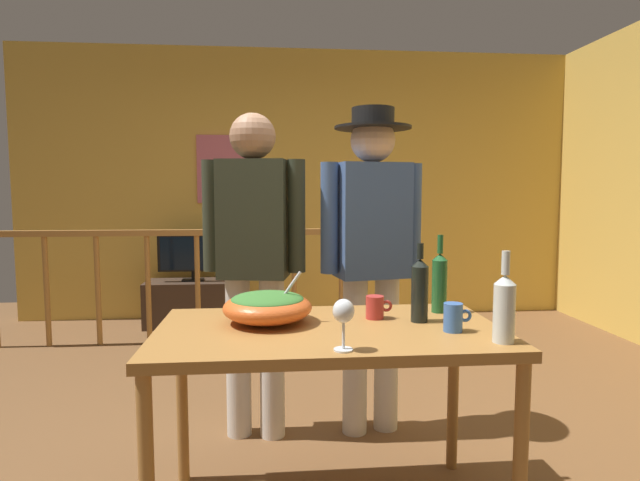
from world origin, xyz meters
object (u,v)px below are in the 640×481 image
salad_bowl (268,306)px  person_standing_right (372,242)px  stair_railing (250,270)px  serving_table (329,348)px  wine_bottle_clear (504,306)px  tv_console (194,303)px  wine_bottle_dark (420,289)px  flat_screen_tv (192,254)px  wine_glass (344,314)px  mug_blue (454,317)px  person_standing_left (254,250)px  framed_picture (228,169)px  wine_bottle_green (440,281)px  mug_red (375,307)px

salad_bowl → person_standing_right: (0.54, 0.65, 0.19)m
stair_railing → serving_table: size_ratio=2.57×
stair_railing → person_standing_right: person_standing_right is taller
person_standing_right → wine_bottle_clear: bearing=94.6°
tv_console → wine_bottle_dark: size_ratio=2.85×
flat_screen_tv → wine_glass: bearing=-73.7°
stair_railing → tv_console: (-0.57, 0.59, -0.41)m
mug_blue → person_standing_left: bearing=132.0°
salad_bowl → framed_picture: bearing=97.2°
wine_bottle_clear → wine_bottle_green: (-0.08, 0.46, 0.01)m
wine_bottle_clear → mug_blue: size_ratio=2.99×
wine_bottle_dark → mug_red: wine_bottle_dark is taller
serving_table → mug_red: 0.27m
stair_railing → person_standing_left: 1.82m
tv_console → wine_bottle_green: 3.33m
wine_bottle_green → person_standing_right: bearing=109.6°
serving_table → mug_red: (0.20, 0.12, 0.13)m
serving_table → wine_bottle_clear: 0.66m
framed_picture → wine_bottle_green: 3.45m
flat_screen_tv → person_standing_left: 2.45m
framed_picture → tv_console: (-0.32, -0.29, -1.30)m
mug_blue → wine_bottle_dark: bearing=118.6°
tv_console → person_standing_right: size_ratio=0.52×
flat_screen_tv → tv_console: bearing=90.0°
wine_bottle_green → wine_bottle_clear: bearing=-80.4°
wine_bottle_dark → person_standing_left: size_ratio=0.19×
salad_bowl → person_standing_left: (-0.07, 0.65, 0.15)m
framed_picture → wine_bottle_dark: size_ratio=2.14×
flat_screen_tv → person_standing_left: person_standing_left is taller
person_standing_left → person_standing_right: size_ratio=0.98×
wine_glass → wine_bottle_clear: size_ratio=0.54×
serving_table → wine_bottle_dark: wine_bottle_dark is taller
serving_table → mug_red: mug_red is taller
serving_table → wine_glass: (0.02, -0.30, 0.20)m
serving_table → person_standing_left: size_ratio=0.78×
serving_table → mug_blue: size_ratio=12.36×
wine_glass → person_standing_left: size_ratio=0.10×
wine_bottle_dark → person_standing_left: 0.97m
serving_table → mug_blue: mug_blue is taller
wine_bottle_clear → person_standing_right: bearing=105.1°
salad_bowl → wine_bottle_dark: (0.60, -0.04, 0.06)m
salad_bowl → wine_bottle_clear: (0.81, -0.35, 0.06)m
flat_screen_tv → wine_bottle_green: wine_bottle_green is taller
stair_railing → wine_bottle_clear: (0.99, -2.77, 0.27)m
stair_railing → flat_screen_tv: bearing=135.3°
flat_screen_tv → wine_bottle_dark: bearing=-66.1°
wine_bottle_dark → wine_bottle_green: wine_bottle_green is taller
tv_console → mug_blue: (1.43, -3.22, 0.61)m
tv_console → flat_screen_tv: bearing=-90.0°
person_standing_right → framed_picture: bearing=-80.7°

